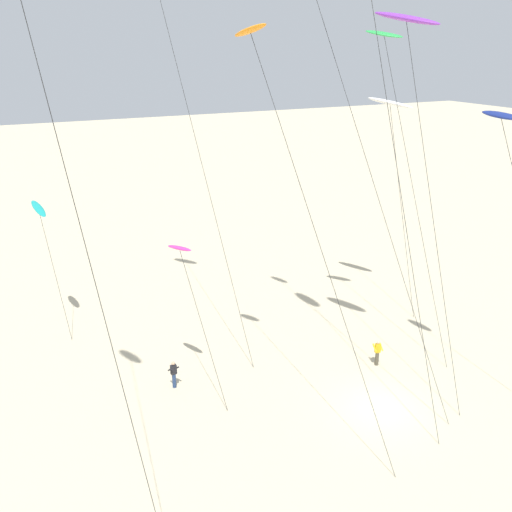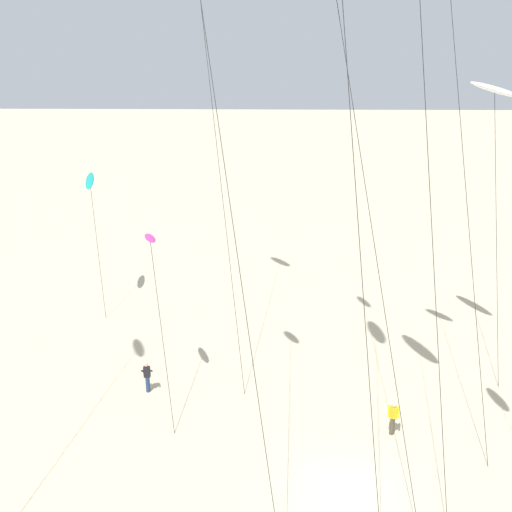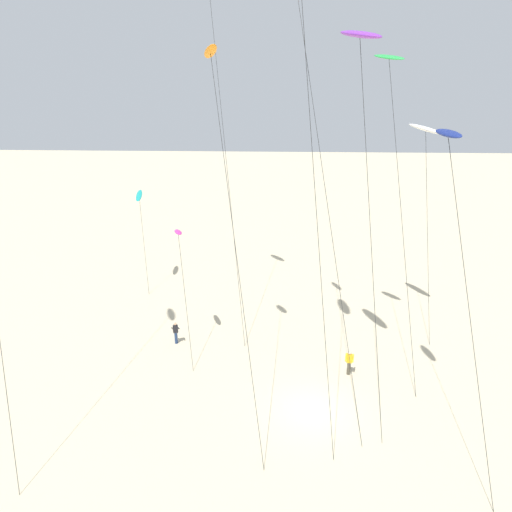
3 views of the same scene
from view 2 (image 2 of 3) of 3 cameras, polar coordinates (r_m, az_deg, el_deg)
name	(u,v)px [view 2 (image 2 of 3)]	position (r m, az deg, el deg)	size (l,w,h in m)	color
ground_plane	(346,491)	(25.49, 8.83, -21.87)	(260.00, 260.00, 0.00)	beige
kite_green	(451,1)	(26.80, 18.61, 22.64)	(3.12, 6.74, 19.26)	green
kite_magenta	(150,241)	(27.24, -10.33, 1.45)	(1.75, 4.17, 8.69)	#D8339E
kite_teal	(90,182)	(38.41, -15.99, 6.96)	(1.27, 3.20, 9.03)	teal
kite_white	(495,91)	(31.40, 22.41, 14.72)	(2.32, 4.78, 15.21)	white
kite_flyer_nearest	(147,376)	(30.78, -10.63, -11.55)	(0.57, 0.54, 1.67)	navy
kite_flyer_middle	(393,418)	(28.16, 13.30, -15.18)	(0.62, 0.59, 1.67)	#4C4738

